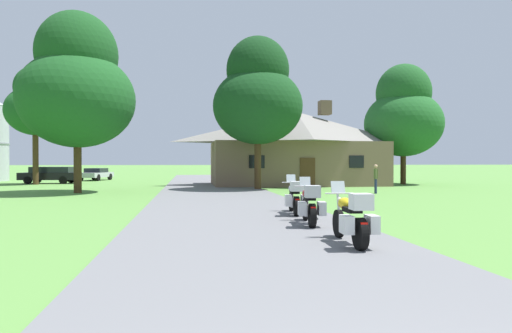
# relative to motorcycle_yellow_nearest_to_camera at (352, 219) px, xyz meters

# --- Properties ---
(ground_plane) EXTENTS (500.00, 500.00, 0.00)m
(ground_plane) POSITION_rel_motorcycle_yellow_nearest_to_camera_xyz_m (-1.86, 12.73, -0.61)
(ground_plane) COLOR #56893D
(asphalt_driveway) EXTENTS (6.40, 80.00, 0.06)m
(asphalt_driveway) POSITION_rel_motorcycle_yellow_nearest_to_camera_xyz_m (-1.86, 10.73, -0.58)
(asphalt_driveway) COLOR slate
(asphalt_driveway) RESTS_ON ground
(motorcycle_yellow_nearest_to_camera) EXTENTS (0.76, 2.08, 1.30)m
(motorcycle_yellow_nearest_to_camera) POSITION_rel_motorcycle_yellow_nearest_to_camera_xyz_m (0.00, 0.00, 0.00)
(motorcycle_yellow_nearest_to_camera) COLOR black
(motorcycle_yellow_nearest_to_camera) RESTS_ON asphalt_driveway
(motorcycle_red_second_in_row) EXTENTS (0.90, 2.08, 1.30)m
(motorcycle_red_second_in_row) POSITION_rel_motorcycle_yellow_nearest_to_camera_xyz_m (-0.07, 2.98, 0.00)
(motorcycle_red_second_in_row) COLOR black
(motorcycle_red_second_in_row) RESTS_ON asphalt_driveway
(motorcycle_silver_farthest_in_row) EXTENTS (0.86, 2.08, 1.30)m
(motorcycle_silver_farthest_in_row) POSITION_rel_motorcycle_yellow_nearest_to_camera_xyz_m (0.10, 5.42, 0.00)
(motorcycle_silver_farthest_in_row) COLOR black
(motorcycle_silver_farthest_in_row) RESTS_ON asphalt_driveway
(stone_lodge) EXTENTS (13.79, 7.08, 6.65)m
(stone_lodge) POSITION_rel_motorcycle_yellow_nearest_to_camera_xyz_m (4.92, 24.48, 2.35)
(stone_lodge) COLOR brown
(stone_lodge) RESTS_ON ground
(bystander_olive_shirt_near_lodge) EXTENTS (0.34, 0.52, 1.67)m
(bystander_olive_shirt_near_lodge) POSITION_rel_motorcycle_yellow_nearest_to_camera_xyz_m (7.18, 14.80, 0.32)
(bystander_olive_shirt_near_lodge) COLOR navy
(bystander_olive_shirt_near_lodge) RESTS_ON ground
(tree_left_far) EXTENTS (4.57, 4.57, 9.43)m
(tree_left_far) POSITION_rel_motorcycle_yellow_nearest_to_camera_xyz_m (-15.54, 28.29, 5.80)
(tree_left_far) COLOR #422D19
(tree_left_far) RESTS_ON ground
(tree_left_near) EXTENTS (6.55, 6.55, 10.50)m
(tree_left_near) POSITION_rel_motorcycle_yellow_nearest_to_camera_xyz_m (-9.78, 17.79, 5.60)
(tree_left_near) COLOR #422D19
(tree_left_near) RESTS_ON ground
(tree_by_lodge_front) EXTENTS (5.79, 5.79, 9.90)m
(tree_by_lodge_front) POSITION_rel_motorcycle_yellow_nearest_to_camera_xyz_m (1.01, 19.03, 5.49)
(tree_by_lodge_front) COLOR #422D19
(tree_by_lodge_front) RESTS_ON ground
(tree_right_of_lodge) EXTENTS (6.23, 6.23, 9.73)m
(tree_right_of_lodge) POSITION_rel_motorcycle_yellow_nearest_to_camera_xyz_m (13.79, 24.26, 5.04)
(tree_right_of_lodge) COLOR #422D19
(tree_right_of_lodge) RESTS_ON ground
(parked_black_suv_far_left) EXTENTS (4.78, 2.37, 1.40)m
(parked_black_suv_far_left) POSITION_rel_motorcycle_yellow_nearest_to_camera_xyz_m (-14.84, 29.79, 0.17)
(parked_black_suv_far_left) COLOR black
(parked_black_suv_far_left) RESTS_ON ground
(parked_silver_sedan_far_left) EXTENTS (2.84, 4.53, 1.20)m
(parked_silver_sedan_far_left) POSITION_rel_motorcycle_yellow_nearest_to_camera_xyz_m (-12.46, 35.78, 0.03)
(parked_silver_sedan_far_left) COLOR #ADAFB7
(parked_silver_sedan_far_left) RESTS_ON ground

